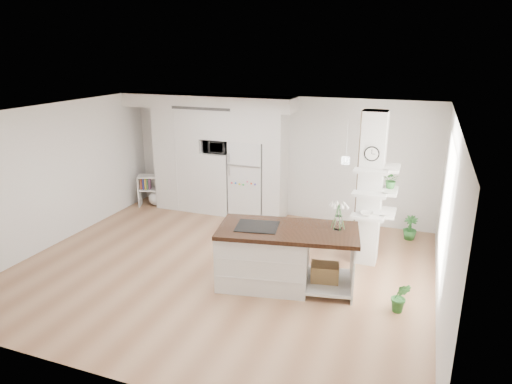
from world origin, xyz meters
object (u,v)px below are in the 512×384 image
bookshelf (153,192)px  floor_plant_a (400,297)px  refrigerator (249,178)px  kitchen_island (272,255)px

bookshelf → floor_plant_a: size_ratio=1.55×
refrigerator → bookshelf: size_ratio=2.33×
bookshelf → floor_plant_a: (5.97, -2.86, -0.08)m
refrigerator → floor_plant_a: (3.52, -3.03, -0.63)m
kitchen_island → bookshelf: kitchen_island is taller
refrigerator → floor_plant_a: 4.69m
floor_plant_a → kitchen_island: bearing=175.9°
bookshelf → kitchen_island: bearing=-56.5°
refrigerator → kitchen_island: bearing=-62.4°
refrigerator → bookshelf: refrigerator is taller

